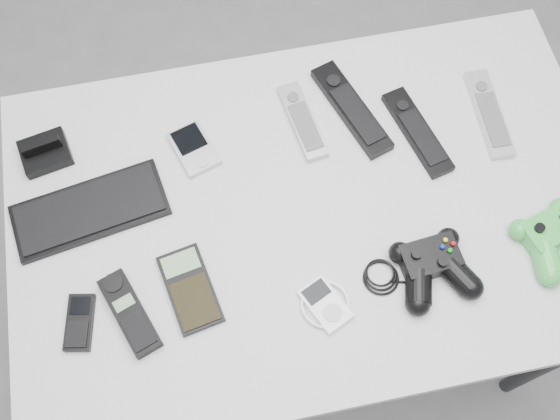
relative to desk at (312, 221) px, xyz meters
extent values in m
plane|color=slate|center=(-0.04, 0.09, -0.70)|extent=(3.50, 3.50, 0.00)
cube|color=#ACACAE|center=(0.00, 0.00, 0.05)|extent=(1.14, 0.73, 0.03)
cylinder|color=black|center=(0.52, -0.32, -0.33)|extent=(0.04, 0.04, 0.73)
cylinder|color=black|center=(-0.52, 0.32, -0.33)|extent=(0.04, 0.04, 0.73)
cylinder|color=black|center=(0.52, 0.32, -0.33)|extent=(0.04, 0.04, 0.73)
cube|color=black|center=(-0.41, 0.07, 0.07)|extent=(0.30, 0.17, 0.02)
cube|color=black|center=(-0.48, 0.21, 0.09)|extent=(0.10, 0.10, 0.05)
cube|color=#A7A7AE|center=(-0.20, 0.16, 0.07)|extent=(0.10, 0.12, 0.02)
cube|color=#A7A7AE|center=(0.02, 0.18, 0.08)|extent=(0.07, 0.18, 0.02)
cube|color=black|center=(0.12, 0.19, 0.08)|extent=(0.12, 0.23, 0.02)
cube|color=black|center=(0.23, 0.11, 0.08)|extent=(0.10, 0.21, 0.02)
cube|color=#B1B1B8|center=(0.38, 0.13, 0.08)|extent=(0.05, 0.20, 0.02)
cube|color=black|center=(-0.45, -0.14, 0.07)|extent=(0.06, 0.11, 0.02)
cube|color=black|center=(-0.36, -0.14, 0.08)|extent=(0.10, 0.16, 0.02)
cube|color=black|center=(-0.25, -0.11, 0.07)|extent=(0.10, 0.17, 0.02)
cube|color=white|center=(-0.02, -0.19, 0.07)|extent=(0.12, 0.12, 0.02)
camera|label=1|loc=(-0.16, -0.48, 1.18)|focal=42.00mm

